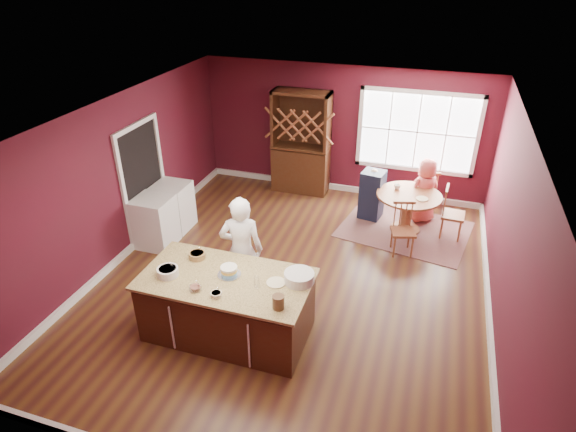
# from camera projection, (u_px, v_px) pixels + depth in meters

# --- Properties ---
(room_shell) EXTENTS (7.00, 7.00, 7.00)m
(room_shell) POSITION_uv_depth(u_px,v_px,m) (293.00, 206.00, 7.11)
(room_shell) COLOR #553418
(room_shell) RESTS_ON ground
(window) EXTENTS (2.36, 0.10, 1.66)m
(window) POSITION_uv_depth(u_px,v_px,m) (417.00, 132.00, 9.53)
(window) COLOR white
(window) RESTS_ON room_shell
(doorway) EXTENTS (0.08, 1.26, 2.13)m
(doorway) POSITION_uv_depth(u_px,v_px,m) (144.00, 183.00, 8.56)
(doorway) COLOR white
(doorway) RESTS_ON room_shell
(kitchen_island) EXTENTS (2.24, 1.18, 0.92)m
(kitchen_island) POSITION_uv_depth(u_px,v_px,m) (228.00, 307.00, 6.51)
(kitchen_island) COLOR #3C1C0C
(kitchen_island) RESTS_ON ground
(dining_table) EXTENTS (1.19, 1.19, 0.75)m
(dining_table) POSITION_uv_depth(u_px,v_px,m) (408.00, 205.00, 8.89)
(dining_table) COLOR brown
(dining_table) RESTS_ON ground
(baker) EXTENTS (0.72, 0.57, 1.72)m
(baker) POSITION_uv_depth(u_px,v_px,m) (242.00, 250.00, 6.95)
(baker) COLOR white
(baker) RESTS_ON ground
(layer_cake) EXTENTS (0.31, 0.31, 0.13)m
(layer_cake) POSITION_uv_depth(u_px,v_px,m) (229.00, 271.00, 6.30)
(layer_cake) COLOR white
(layer_cake) RESTS_ON kitchen_island
(bowl_blue) EXTENTS (0.28, 0.28, 0.11)m
(bowl_blue) POSITION_uv_depth(u_px,v_px,m) (168.00, 272.00, 6.30)
(bowl_blue) COLOR silver
(bowl_blue) RESTS_ON kitchen_island
(bowl_yellow) EXTENTS (0.23, 0.23, 0.09)m
(bowl_yellow) POSITION_uv_depth(u_px,v_px,m) (197.00, 255.00, 6.66)
(bowl_yellow) COLOR tan
(bowl_yellow) RESTS_ON kitchen_island
(bowl_pink) EXTENTS (0.16, 0.16, 0.06)m
(bowl_pink) POSITION_uv_depth(u_px,v_px,m) (195.00, 288.00, 6.03)
(bowl_pink) COLOR white
(bowl_pink) RESTS_ON kitchen_island
(bowl_olive) EXTENTS (0.14, 0.14, 0.05)m
(bowl_olive) POSITION_uv_depth(u_px,v_px,m) (216.00, 294.00, 5.93)
(bowl_olive) COLOR beige
(bowl_olive) RESTS_ON kitchen_island
(drinking_glass) EXTENTS (0.07, 0.07, 0.15)m
(drinking_glass) POSITION_uv_depth(u_px,v_px,m) (257.00, 282.00, 6.08)
(drinking_glass) COLOR white
(drinking_glass) RESTS_ON kitchen_island
(dinner_plate) EXTENTS (0.25, 0.25, 0.02)m
(dinner_plate) POSITION_uv_depth(u_px,v_px,m) (276.00, 283.00, 6.17)
(dinner_plate) COLOR beige
(dinner_plate) RESTS_ON kitchen_island
(white_tub) EXTENTS (0.39, 0.39, 0.13)m
(white_tub) POSITION_uv_depth(u_px,v_px,m) (299.00, 277.00, 6.17)
(white_tub) COLOR silver
(white_tub) RESTS_ON kitchen_island
(stoneware_crock) EXTENTS (0.15, 0.15, 0.17)m
(stoneware_crock) POSITION_uv_depth(u_px,v_px,m) (278.00, 302.00, 5.71)
(stoneware_crock) COLOR brown
(stoneware_crock) RESTS_ON kitchen_island
(toy_figurine) EXTENTS (0.04, 0.04, 0.07)m
(toy_figurine) POSITION_uv_depth(u_px,v_px,m) (275.00, 299.00, 5.84)
(toy_figurine) COLOR #FFE309
(toy_figurine) RESTS_ON kitchen_island
(rug) EXTENTS (2.56, 2.14, 0.01)m
(rug) POSITION_uv_depth(u_px,v_px,m) (405.00, 229.00, 9.14)
(rug) COLOR brown
(rug) RESTS_ON ground
(chair_east) EXTENTS (0.42, 0.44, 0.99)m
(chair_east) POSITION_uv_depth(u_px,v_px,m) (454.00, 213.00, 8.70)
(chair_east) COLOR brown
(chair_east) RESTS_ON ground
(chair_south) EXTENTS (0.48, 0.47, 0.94)m
(chair_south) POSITION_uv_depth(u_px,v_px,m) (403.00, 229.00, 8.23)
(chair_south) COLOR #975D2C
(chair_south) RESTS_ON ground
(chair_north) EXTENTS (0.50, 0.49, 0.96)m
(chair_north) POSITION_uv_depth(u_px,v_px,m) (426.00, 191.00, 9.52)
(chair_north) COLOR brown
(chair_north) RESTS_ON ground
(seated_woman) EXTENTS (0.75, 0.70, 1.28)m
(seated_woman) POSITION_uv_depth(u_px,v_px,m) (425.00, 191.00, 9.16)
(seated_woman) COLOR #CD5350
(seated_woman) RESTS_ON ground
(high_chair) EXTENTS (0.47, 0.47, 1.01)m
(high_chair) POSITION_uv_depth(u_px,v_px,m) (372.00, 194.00, 9.35)
(high_chair) COLOR #182543
(high_chair) RESTS_ON ground
(toddler) EXTENTS (0.18, 0.14, 0.26)m
(toddler) POSITION_uv_depth(u_px,v_px,m) (372.00, 179.00, 9.24)
(toddler) COLOR #8CA5BF
(toddler) RESTS_ON high_chair
(table_plate) EXTENTS (0.22, 0.22, 0.02)m
(table_plate) POSITION_uv_depth(u_px,v_px,m) (422.00, 199.00, 8.61)
(table_plate) COLOR beige
(table_plate) RESTS_ON dining_table
(table_cup) EXTENTS (0.14, 0.14, 0.09)m
(table_cup) POSITION_uv_depth(u_px,v_px,m) (397.00, 187.00, 8.95)
(table_cup) COLOR white
(table_cup) RESTS_ON dining_table
(hutch) EXTENTS (1.19, 0.50, 2.19)m
(hutch) POSITION_uv_depth(u_px,v_px,m) (301.00, 143.00, 10.13)
(hutch) COLOR #371F12
(hutch) RESTS_ON ground
(washer) EXTENTS (0.63, 0.61, 0.92)m
(washer) POSITION_uv_depth(u_px,v_px,m) (155.00, 222.00, 8.48)
(washer) COLOR white
(washer) RESTS_ON ground
(dryer) EXTENTS (0.62, 0.60, 0.90)m
(dryer) POSITION_uv_depth(u_px,v_px,m) (173.00, 206.00, 9.02)
(dryer) COLOR silver
(dryer) RESTS_ON ground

